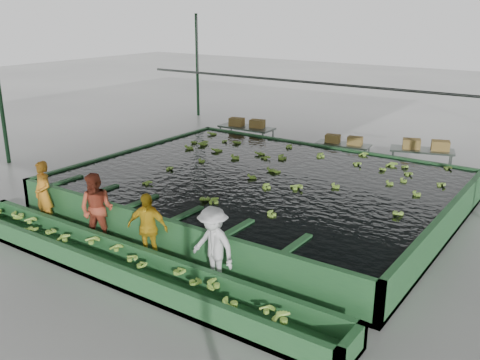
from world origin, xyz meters
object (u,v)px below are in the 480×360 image
Objects in this scene: worker_d at (213,246)px; box_stack_mid at (343,143)px; box_stack_left at (247,127)px; sorting_trough at (125,266)px; packing_table_right at (421,163)px; worker_a at (44,194)px; flotation_tank at (261,190)px; packing_table_mid at (342,155)px; box_stack_right at (425,149)px; worker_b at (97,209)px; packing_table_left at (246,139)px; worker_c at (147,228)px.

worker_d is 1.30× the size of box_stack_mid.
worker_d is 1.19× the size of box_stack_left.
sorting_trough is 10.74m from packing_table_right.
packing_table_right is (1.17, 9.56, -0.37)m from worker_d.
flotation_tank is at bearing 56.55° from worker_a.
box_stack_mid reaches higher than packing_table_mid.
worker_a is 1.16× the size of box_stack_right.
worker_b reaches higher than packing_table_left.
box_stack_right is at bearing 74.42° from sorting_trough.
box_stack_left reaches higher than packing_table_right.
sorting_trough is at bearing -69.60° from packing_table_left.
box_stack_mid is (0.41, 9.11, 0.05)m from worker_c.
worker_b reaches higher than worker_a.
packing_table_left is at bearing 96.72° from worker_a.
box_stack_left is at bearing 79.34° from worker_b.
worker_a reaches higher than sorting_trough.
worker_b is 0.93× the size of packing_table_mid.
worker_b is 9.32m from box_stack_mid.
packing_table_mid is 1.45× the size of box_stack_mid.
sorting_trough is 10.42m from box_stack_left.
flotation_tank is 5.04× the size of packing_table_right.
worker_d is at bearing 7.22° from worker_a.
flotation_tank is 5.97m from packing_table_right.
worker_a is 9.91m from packing_table_mid.
sorting_trough is 7.97× the size of box_stack_mid.
flotation_tank is 5.10m from sorting_trough.
worker_b reaches higher than packing_table_mid.
packing_table_mid is (2.01, 9.06, -0.44)m from worker_b.
worker_c is 9.60m from packing_table_left.
worker_c is at bearing -107.45° from box_stack_right.
sorting_trough is 5.04× the size of packing_table_right.
worker_c is at bearing -107.09° from packing_table_right.
worker_c is 9.08m from packing_table_mid.
worker_c reaches higher than packing_table_mid.
box_stack_right is (2.61, 0.57, 0.49)m from packing_table_mid.
packing_table_left is 3.91m from packing_table_mid.
worker_b is 10.68m from box_stack_right.
worker_b reaches higher than worker_c.
sorting_trough is 0.97m from worker_c.
packing_table_left is at bearing -113.03° from box_stack_left.
packing_table_right is at bearing 74.77° from sorting_trough.
worker_a is 8.95m from box_stack_left.
sorting_trough is 1.92m from worker_d.
flotation_tank reaches higher than packing_table_mid.
worker_c is 1.78m from worker_d.
flotation_tank is 7.97× the size of box_stack_mid.
box_stack_left reaches higher than sorting_trough.
worker_b is at bearing 160.22° from worker_c.
box_stack_left is at bearing 66.97° from packing_table_left.
box_stack_mid is at bearing 86.59° from flotation_tank.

